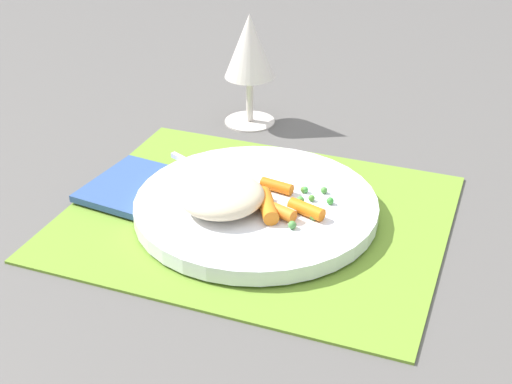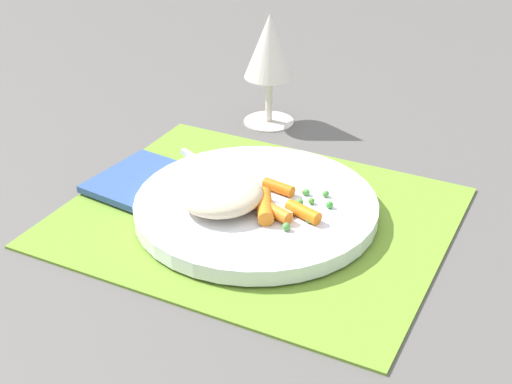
# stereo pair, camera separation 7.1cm
# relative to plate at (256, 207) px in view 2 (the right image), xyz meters

# --- Properties ---
(ground_plane) EXTENTS (2.40, 2.40, 0.00)m
(ground_plane) POSITION_rel_plate_xyz_m (0.00, 0.00, -0.01)
(ground_plane) COLOR #565451
(placemat) EXTENTS (0.41, 0.34, 0.01)m
(placemat) POSITION_rel_plate_xyz_m (0.00, 0.00, -0.01)
(placemat) COLOR olive
(placemat) RESTS_ON ground_plane
(plate) EXTENTS (0.27, 0.27, 0.02)m
(plate) POSITION_rel_plate_xyz_m (0.00, 0.00, 0.00)
(plate) COLOR white
(plate) RESTS_ON placemat
(rice_mound) EXTENTS (0.09, 0.09, 0.03)m
(rice_mound) POSITION_rel_plate_xyz_m (-0.03, -0.03, 0.02)
(rice_mound) COLOR beige
(rice_mound) RESTS_ON plate
(carrot_portion) EXTENTS (0.09, 0.08, 0.02)m
(carrot_portion) POSITION_rel_plate_xyz_m (0.03, -0.01, 0.02)
(carrot_portion) COLOR orange
(carrot_portion) RESTS_ON plate
(pea_scatter) EXTENTS (0.09, 0.09, 0.01)m
(pea_scatter) POSITION_rel_plate_xyz_m (0.04, -0.00, 0.01)
(pea_scatter) COLOR green
(pea_scatter) RESTS_ON plate
(fork) EXTENTS (0.18, 0.09, 0.01)m
(fork) POSITION_rel_plate_xyz_m (-0.02, 0.01, 0.01)
(fork) COLOR silver
(fork) RESTS_ON plate
(wine_glass) EXTENTS (0.07, 0.07, 0.16)m
(wine_glass) POSITION_rel_plate_xyz_m (-0.10, 0.24, 0.09)
(wine_glass) COLOR silver
(wine_glass) RESTS_ON ground_plane
(napkin) EXTENTS (0.10, 0.12, 0.01)m
(napkin) POSITION_rel_plate_xyz_m (-0.15, 0.00, -0.00)
(napkin) COLOR #33518C
(napkin) RESTS_ON placemat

